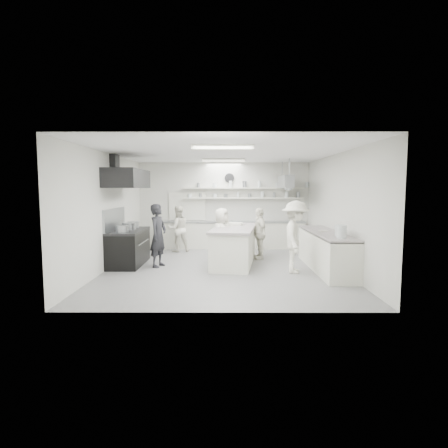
{
  "coord_description": "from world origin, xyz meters",
  "views": [
    {
      "loc": [
        0.06,
        -9.49,
        2.09
      ],
      "look_at": [
        0.02,
        0.6,
        1.1
      ],
      "focal_mm": 29.25,
      "sensor_mm": 36.0,
      "label": 1
    }
  ],
  "objects_px": {
    "back_counter": "(232,235)",
    "prep_island": "(234,246)",
    "stove": "(129,248)",
    "cook_stove": "(158,236)",
    "cook_back": "(178,229)",
    "right_counter": "(326,251)"
  },
  "relations": [
    {
      "from": "back_counter",
      "to": "cook_back",
      "type": "bearing_deg",
      "value": -157.27
    },
    {
      "from": "cook_back",
      "to": "back_counter",
      "type": "bearing_deg",
      "value": 179.03
    },
    {
      "from": "right_counter",
      "to": "cook_stove",
      "type": "relative_size",
      "value": 1.96
    },
    {
      "from": "stove",
      "to": "right_counter",
      "type": "xyz_separation_m",
      "value": [
        5.25,
        -0.6,
        0.02
      ]
    },
    {
      "from": "prep_island",
      "to": "cook_back",
      "type": "xyz_separation_m",
      "value": [
        -1.81,
        1.9,
        0.27
      ]
    },
    {
      "from": "cook_stove",
      "to": "cook_back",
      "type": "bearing_deg",
      "value": 12.41
    },
    {
      "from": "back_counter",
      "to": "cook_stove",
      "type": "height_order",
      "value": "cook_stove"
    },
    {
      "from": "back_counter",
      "to": "cook_stove",
      "type": "distance_m",
      "value": 3.7
    },
    {
      "from": "stove",
      "to": "cook_back",
      "type": "height_order",
      "value": "cook_back"
    },
    {
      "from": "cook_stove",
      "to": "right_counter",
      "type": "bearing_deg",
      "value": -76.38
    },
    {
      "from": "right_counter",
      "to": "cook_back",
      "type": "distance_m",
      "value": 4.93
    },
    {
      "from": "prep_island",
      "to": "back_counter",
      "type": "bearing_deg",
      "value": 98.23
    },
    {
      "from": "back_counter",
      "to": "prep_island",
      "type": "xyz_separation_m",
      "value": [
        0.01,
        -2.66,
        0.03
      ]
    },
    {
      "from": "back_counter",
      "to": "cook_stove",
      "type": "xyz_separation_m",
      "value": [
        -2.03,
        -3.07,
        0.38
      ]
    },
    {
      "from": "stove",
      "to": "back_counter",
      "type": "bearing_deg",
      "value": 43.99
    },
    {
      "from": "stove",
      "to": "cook_back",
      "type": "distance_m",
      "value": 2.34
    },
    {
      "from": "cook_stove",
      "to": "prep_island",
      "type": "bearing_deg",
      "value": -60.54
    },
    {
      "from": "back_counter",
      "to": "cook_stove",
      "type": "relative_size",
      "value": 2.97
    },
    {
      "from": "cook_back",
      "to": "stove",
      "type": "bearing_deg",
      "value": 38.15
    },
    {
      "from": "stove",
      "to": "cook_stove",
      "type": "bearing_deg",
      "value": -17.43
    },
    {
      "from": "stove",
      "to": "prep_island",
      "type": "relative_size",
      "value": 0.68
    },
    {
      "from": "stove",
      "to": "right_counter",
      "type": "distance_m",
      "value": 5.28
    }
  ]
}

